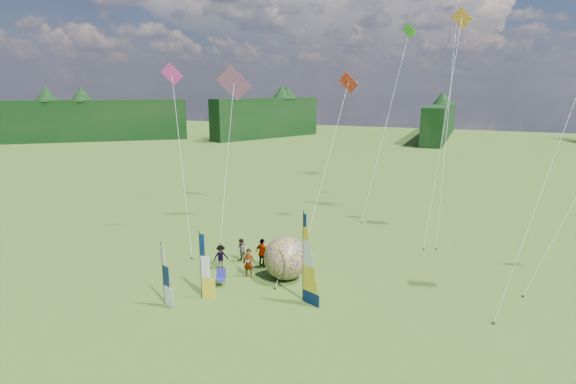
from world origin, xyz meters
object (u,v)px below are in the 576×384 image
at_px(side_banner_far, 163,275).
at_px(spectator_b, 242,251).
at_px(feather_banner_main, 303,258).
at_px(camp_chair, 221,278).
at_px(kite_whale, 452,71).
at_px(side_banner_left, 201,266).
at_px(bol_inflatable, 286,258).
at_px(spectator_c, 221,257).
at_px(spectator_a, 249,263).
at_px(spectator_d, 262,253).

height_order(side_banner_far, spectator_b, side_banner_far).
relative_size(feather_banner_main, spectator_b, 3.07).
relative_size(camp_chair, kite_whale, 0.04).
bearing_deg(side_banner_far, camp_chair, 81.14).
height_order(side_banner_left, bol_inflatable, side_banner_left).
height_order(side_banner_left, side_banner_far, side_banner_left).
xyz_separation_m(bol_inflatable, camp_chair, (-2.92, -2.33, -0.77)).
distance_m(side_banner_left, bol_inflatable, 5.04).
bearing_deg(kite_whale, spectator_c, -147.73).
relative_size(spectator_a, camp_chair, 1.74).
xyz_separation_m(side_banner_left, spectator_c, (-1.12, 3.77, -1.02)).
bearing_deg(spectator_a, side_banner_far, -123.65).
bearing_deg(spectator_c, spectator_d, -21.38).
bearing_deg(spectator_a, bol_inflatable, 7.97).
height_order(side_banner_left, camp_chair, side_banner_left).
bearing_deg(feather_banner_main, spectator_c, -176.66).
xyz_separation_m(side_banner_left, side_banner_far, (-1.35, -1.33, -0.15)).
bearing_deg(side_banner_far, spectator_b, 100.17).
bearing_deg(side_banner_far, spectator_c, 105.32).
xyz_separation_m(side_banner_left, kite_whale, (10.40, 18.17, 10.15)).
bearing_deg(bol_inflatable, spectator_d, 152.84).
xyz_separation_m(camp_chair, kite_whale, (10.26, 16.53, 11.43)).
xyz_separation_m(side_banner_left, bol_inflatable, (3.07, 3.97, -0.51)).
bearing_deg(spectator_d, spectator_a, 100.45).
xyz_separation_m(spectator_b, kite_whale, (10.87, 12.98, 11.15)).
bearing_deg(camp_chair, feather_banner_main, -21.05).
xyz_separation_m(spectator_a, kite_whale, (9.42, 14.77, 11.07)).
height_order(spectator_c, spectator_d, spectator_d).
relative_size(feather_banner_main, spectator_c, 3.11).
relative_size(side_banner_left, spectator_c, 2.35).
height_order(side_banner_left, spectator_a, side_banner_left).
bearing_deg(spectator_b, spectator_a, -25.26).
distance_m(side_banner_far, spectator_b, 6.64).
bearing_deg(spectator_d, feather_banner_main, 154.34).
xyz_separation_m(spectator_b, camp_chair, (0.61, -3.55, -0.28)).
bearing_deg(spectator_b, side_banner_far, -71.96).
bearing_deg(camp_chair, spectator_d, 51.91).
xyz_separation_m(spectator_d, camp_chair, (-0.94, -3.35, -0.42)).
height_order(spectator_a, camp_chair, spectator_a).
relative_size(side_banner_far, spectator_d, 1.78).
distance_m(side_banner_left, camp_chair, 2.08).
bearing_deg(spectator_d, camp_chair, 88.42).
relative_size(spectator_a, spectator_b, 1.11).
xyz_separation_m(bol_inflatable, spectator_c, (-4.19, -0.19, -0.50)).
distance_m(feather_banner_main, side_banner_far, 7.07).
relative_size(side_banner_left, spectator_b, 2.32).
bearing_deg(kite_whale, spectator_d, -144.28).
xyz_separation_m(feather_banner_main, side_banner_left, (-4.97, -1.75, -0.58)).
xyz_separation_m(feather_banner_main, side_banner_far, (-6.32, -3.08, -0.73)).
height_order(feather_banner_main, spectator_c, feather_banner_main).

